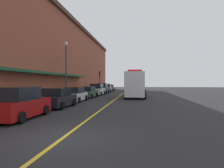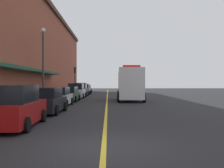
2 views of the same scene
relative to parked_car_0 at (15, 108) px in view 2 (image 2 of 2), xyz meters
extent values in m
plane|color=#232326|center=(4.03, 21.35, -0.87)|extent=(112.00, 112.00, 0.00)
cube|color=gray|center=(-2.17, 21.35, -0.80)|extent=(2.40, 70.00, 0.15)
cube|color=gold|center=(4.03, 21.35, -0.87)|extent=(0.16, 70.00, 0.01)
cube|color=#19472D|center=(-2.82, 12.35, 2.23)|extent=(1.20, 22.40, 0.24)
cube|color=maroon|center=(0.00, 0.07, -0.23)|extent=(1.84, 4.81, 0.94)
cube|color=black|center=(0.00, -0.17, 0.62)|extent=(1.62, 2.66, 0.77)
cylinder|color=black|center=(-0.91, 1.53, -0.55)|extent=(0.23, 0.64, 0.64)
cylinder|color=black|center=(0.85, 1.56, -0.55)|extent=(0.23, 0.64, 0.64)
cylinder|color=black|center=(0.91, -1.40, -0.55)|extent=(0.23, 0.64, 0.64)
cube|color=black|center=(0.18, 5.45, -0.29)|extent=(1.93, 4.34, 0.82)
cube|color=black|center=(0.17, 5.23, 0.45)|extent=(1.69, 2.41, 0.67)
cylinder|color=black|center=(-0.68, 6.80, -0.55)|extent=(0.24, 0.65, 0.64)
cylinder|color=black|center=(1.13, 6.74, -0.55)|extent=(0.24, 0.65, 0.64)
cylinder|color=black|center=(-0.77, 4.15, -0.55)|extent=(0.24, 0.65, 0.64)
cylinder|color=black|center=(1.03, 4.09, -0.55)|extent=(0.24, 0.65, 0.64)
cube|color=silver|center=(0.00, 10.62, -0.30)|extent=(1.80, 4.41, 0.78)
cube|color=black|center=(-0.01, 10.40, 0.41)|extent=(1.59, 2.44, 0.64)
cylinder|color=black|center=(-0.85, 11.99, -0.55)|extent=(0.23, 0.64, 0.64)
cylinder|color=black|center=(0.89, 11.96, -0.55)|extent=(0.23, 0.64, 0.64)
cylinder|color=black|center=(-0.90, 9.27, -0.55)|extent=(0.23, 0.64, 0.64)
cylinder|color=black|center=(0.85, 9.24, -0.55)|extent=(0.23, 0.64, 0.64)
cube|color=#2D5133|center=(0.01, 16.40, -0.32)|extent=(1.87, 4.73, 0.75)
cube|color=black|center=(0.01, 16.16, 0.37)|extent=(1.64, 2.62, 0.62)
cylinder|color=black|center=(-0.83, 17.87, -0.55)|extent=(0.24, 0.65, 0.64)
cylinder|color=black|center=(0.94, 17.83, -0.55)|extent=(0.24, 0.65, 0.64)
cylinder|color=black|center=(-0.91, 14.97, -0.55)|extent=(0.24, 0.65, 0.64)
cylinder|color=black|center=(0.86, 14.92, -0.55)|extent=(0.24, 0.65, 0.64)
cube|color=silver|center=(0.13, 22.20, -0.23)|extent=(1.97, 4.54, 0.93)
cube|color=black|center=(0.13, 21.98, 0.62)|extent=(1.75, 2.51, 0.76)
cylinder|color=black|center=(-0.81, 23.62, -0.55)|extent=(0.23, 0.64, 0.64)
cylinder|color=black|center=(1.11, 23.59, -0.55)|extent=(0.23, 0.64, 0.64)
cylinder|color=black|center=(-0.85, 20.82, -0.55)|extent=(0.23, 0.64, 0.64)
cylinder|color=black|center=(1.07, 20.79, -0.55)|extent=(0.23, 0.64, 0.64)
cube|color=navy|center=(0.16, 27.25, -0.21)|extent=(1.89, 4.20, 0.96)
cube|color=black|center=(0.16, 27.05, 0.66)|extent=(1.67, 2.32, 0.79)
cylinder|color=black|center=(-0.72, 28.56, -0.55)|extent=(0.23, 0.64, 0.64)
cylinder|color=black|center=(1.10, 28.52, -0.55)|extent=(0.23, 0.64, 0.64)
cylinder|color=black|center=(-0.78, 25.98, -0.55)|extent=(0.23, 0.64, 0.64)
cylinder|color=black|center=(1.05, 25.94, -0.55)|extent=(0.23, 0.64, 0.64)
cube|color=#A5844C|center=(0.16, 32.49, -0.26)|extent=(1.87, 4.19, 0.86)
cube|color=black|center=(0.16, 32.28, 0.52)|extent=(1.67, 2.31, 0.71)
cylinder|color=black|center=(-0.78, 33.77, -0.55)|extent=(0.23, 0.64, 0.64)
cylinder|color=black|center=(1.08, 33.79, -0.55)|extent=(0.23, 0.64, 0.64)
cylinder|color=black|center=(-0.76, 31.19, -0.55)|extent=(0.23, 0.64, 0.64)
cylinder|color=black|center=(1.10, 31.20, -0.55)|extent=(0.23, 0.64, 0.64)
cube|color=#595B60|center=(0.02, 38.58, -0.32)|extent=(2.03, 4.74, 0.74)
cube|color=black|center=(0.03, 38.34, 0.35)|extent=(1.76, 2.63, 0.61)
cylinder|color=black|center=(-0.97, 39.99, -0.55)|extent=(0.24, 0.65, 0.64)
cylinder|color=black|center=(0.90, 40.06, -0.55)|extent=(0.24, 0.65, 0.64)
cylinder|color=black|center=(-0.86, 37.09, -0.55)|extent=(0.24, 0.65, 0.64)
cylinder|color=black|center=(1.01, 37.16, -0.55)|extent=(0.24, 0.65, 0.64)
cube|color=silver|center=(6.47, 14.61, 1.01)|extent=(2.54, 2.36, 3.16)
cube|color=silver|center=(6.59, 18.85, 0.88)|extent=(2.63, 5.62, 2.91)
cube|color=red|center=(6.47, 14.61, 2.71)|extent=(1.75, 0.65, 0.24)
cylinder|color=black|center=(7.72, 14.65, -0.37)|extent=(0.33, 1.01, 1.00)
cylinder|color=black|center=(5.22, 14.72, -0.37)|extent=(0.33, 1.01, 1.00)
cylinder|color=black|center=(7.82, 18.12, -0.37)|extent=(0.33, 1.01, 1.00)
cylinder|color=black|center=(5.32, 18.19, -0.37)|extent=(0.33, 1.01, 1.00)
cylinder|color=black|center=(7.89, 20.36, -0.37)|extent=(0.33, 1.01, 1.00)
cylinder|color=black|center=(5.39, 20.43, -0.37)|extent=(0.33, 1.01, 1.00)
cylinder|color=#4C4C51|center=(-1.32, 33.23, -0.20)|extent=(0.07, 0.07, 1.05)
cube|color=black|center=(-1.32, 33.23, 0.47)|extent=(0.14, 0.18, 0.28)
cylinder|color=#4C4C51|center=(-1.32, 35.90, -0.20)|extent=(0.07, 0.07, 1.05)
cube|color=black|center=(-1.32, 35.90, 0.47)|extent=(0.14, 0.18, 0.28)
cylinder|color=#4C4C51|center=(-1.32, 16.42, -0.20)|extent=(0.07, 0.07, 1.05)
cube|color=black|center=(-1.32, 16.42, 0.47)|extent=(0.14, 0.18, 0.28)
cylinder|color=#4C4C51|center=(-1.32, 30.90, -0.20)|extent=(0.07, 0.07, 1.05)
cube|color=black|center=(-1.32, 30.90, 0.47)|extent=(0.14, 0.18, 0.28)
cylinder|color=#33383D|center=(-1.92, 13.15, 2.53)|extent=(0.18, 0.18, 6.50)
sphere|color=white|center=(-1.92, 13.15, 6.00)|extent=(0.44, 0.44, 0.44)
cylinder|color=#232326|center=(-1.27, 31.93, 0.98)|extent=(0.14, 0.14, 3.40)
cube|color=black|center=(-1.27, 31.93, 3.13)|extent=(0.28, 0.36, 0.90)
sphere|color=red|center=(-1.11, 31.93, 3.43)|extent=(0.16, 0.16, 0.16)
sphere|color=gold|center=(-1.11, 31.93, 3.13)|extent=(0.16, 0.16, 0.16)
sphere|color=green|center=(-1.11, 31.93, 2.83)|extent=(0.16, 0.16, 0.16)
camera|label=1|loc=(6.95, -11.44, 1.31)|focal=33.29mm
camera|label=2|loc=(4.16, -12.14, 1.14)|focal=43.33mm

